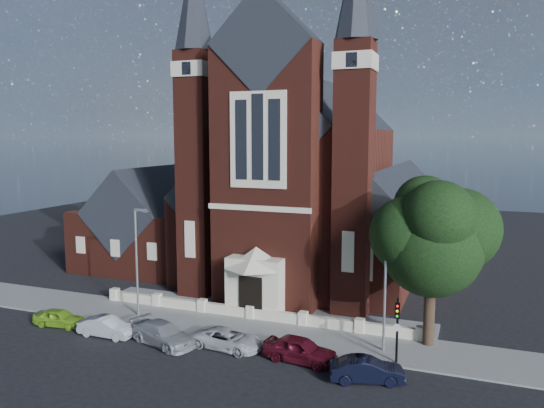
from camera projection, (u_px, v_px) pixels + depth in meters
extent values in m
plane|color=black|center=(289.00, 288.00, 46.53)|extent=(120.00, 120.00, 0.00)
cube|color=slate|center=(240.00, 328.00, 36.81)|extent=(60.00, 5.00, 0.12)
cube|color=slate|center=(261.00, 311.00, 40.51)|extent=(26.00, 3.00, 0.14)
cube|color=beige|center=(251.00, 319.00, 38.66)|extent=(24.00, 0.40, 0.90)
cube|color=#511E15|center=(321.00, 197.00, 54.90)|extent=(10.00, 30.00, 14.00)
cube|color=black|center=(322.00, 129.00, 54.02)|extent=(10.00, 30.20, 10.00)
cube|color=#511E15|center=(251.00, 223.00, 57.03)|extent=(5.00, 26.00, 8.00)
cube|color=#511E15|center=(392.00, 232.00, 51.67)|extent=(5.00, 26.00, 8.00)
cube|color=black|center=(251.00, 186.00, 56.52)|extent=(5.01, 26.20, 5.01)
cube|color=black|center=(394.00, 191.00, 51.17)|extent=(5.01, 26.20, 5.01)
cube|color=#511E15|center=(266.00, 180.00, 40.17)|extent=(8.00, 3.00, 20.00)
cube|color=black|center=(266.00, 44.00, 38.91)|extent=(8.00, 3.20, 8.00)
cube|color=beige|center=(258.00, 140.00, 38.36)|extent=(4.40, 0.15, 7.00)
cube|color=black|center=(258.00, 137.00, 38.27)|extent=(0.90, 0.08, 6.20)
cube|color=beige|center=(256.00, 286.00, 39.31)|extent=(4.20, 2.00, 4.40)
cube|color=black|center=(251.00, 298.00, 38.41)|extent=(1.80, 0.12, 3.20)
cone|color=beige|center=(256.00, 257.00, 39.03)|extent=(4.60, 4.60, 1.60)
cube|color=#511E15|center=(197.00, 176.00, 43.42)|extent=(2.60, 2.60, 20.00)
cube|color=beige|center=(195.00, 70.00, 42.35)|extent=(2.80, 2.80, 1.20)
cube|color=#511E15|center=(353.00, 181.00, 38.78)|extent=(2.60, 2.60, 20.00)
cube|color=beige|center=(356.00, 62.00, 37.71)|extent=(2.80, 2.80, 1.20)
cube|color=#511E15|center=(153.00, 237.00, 54.64)|extent=(12.00, 12.00, 6.00)
cube|color=black|center=(152.00, 208.00, 54.26)|extent=(8.49, 12.20, 8.49)
cylinder|color=black|center=(429.00, 308.00, 33.42)|extent=(0.70, 0.70, 5.00)
sphere|color=black|center=(432.00, 246.00, 32.91)|extent=(6.40, 6.40, 6.40)
sphere|color=black|center=(438.00, 217.00, 31.41)|extent=(4.40, 4.40, 4.40)
cylinder|color=gray|center=(137.00, 264.00, 38.70)|extent=(0.16, 0.16, 8.00)
cube|color=gray|center=(141.00, 210.00, 38.01)|extent=(1.00, 0.15, 0.18)
cube|color=gray|center=(145.00, 212.00, 37.88)|extent=(0.35, 0.22, 0.12)
cylinder|color=gray|center=(385.00, 289.00, 32.27)|extent=(0.16, 0.16, 8.00)
cube|color=gray|center=(395.00, 225.00, 31.59)|extent=(1.00, 0.15, 0.18)
cube|color=gray|center=(402.00, 227.00, 31.46)|extent=(0.35, 0.22, 0.12)
cylinder|color=black|center=(397.00, 331.00, 30.78)|extent=(0.14, 0.14, 4.00)
cube|color=black|center=(397.00, 311.00, 30.48)|extent=(0.28, 0.22, 0.90)
sphere|color=red|center=(397.00, 306.00, 30.32)|extent=(0.14, 0.14, 0.14)
sphere|color=#CC8C0C|center=(397.00, 311.00, 30.36)|extent=(0.14, 0.14, 0.14)
sphere|color=#0C9919|center=(397.00, 316.00, 30.39)|extent=(0.14, 0.14, 0.14)
imported|color=#82BA25|center=(59.00, 318.00, 37.19)|extent=(3.75, 1.85, 1.23)
imported|color=#B1B4B9|center=(107.00, 327.00, 35.26)|extent=(3.99, 1.46, 1.31)
imported|color=#93969A|center=(163.00, 334.00, 33.87)|extent=(5.28, 3.44, 1.42)
imported|color=silver|center=(228.00, 339.00, 33.22)|extent=(4.73, 2.57, 1.26)
imported|color=#530E1B|center=(300.00, 349.00, 31.29)|extent=(4.61, 2.27, 1.51)
imported|color=black|center=(367.00, 370.00, 28.71)|extent=(4.30, 2.54, 1.34)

